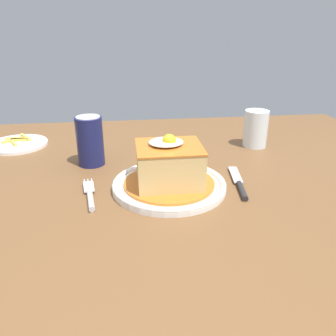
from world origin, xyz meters
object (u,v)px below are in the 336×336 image
object	(u,v)px
soda_can	(90,141)
main_plate	(169,185)
knife	(240,186)
drinking_glass	(255,131)
fork	(90,196)
side_plate_fries	(17,144)

from	to	relation	value
soda_can	main_plate	bearing A→B (deg)	-42.61
main_plate	soda_can	size ratio (longest dim) A/B	1.99
knife	drinking_glass	distance (m)	0.29
main_plate	drinking_glass	distance (m)	0.37
fork	main_plate	bearing A→B (deg)	8.63
main_plate	side_plate_fries	xyz separation A→B (m)	(-0.41, 0.33, -0.00)
fork	drinking_glass	xyz separation A→B (m)	(0.45, 0.27, 0.04)
main_plate	knife	distance (m)	0.15
knife	drinking_glass	xyz separation A→B (m)	(0.13, 0.26, 0.04)
fork	soda_can	world-z (taller)	soda_can
main_plate	soda_can	bearing A→B (deg)	137.39
fork	knife	world-z (taller)	same
knife	soda_can	world-z (taller)	soda_can
side_plate_fries	soda_can	bearing A→B (deg)	-36.92
knife	drinking_glass	world-z (taller)	drinking_glass
main_plate	drinking_glass	bearing A→B (deg)	41.02
soda_can	drinking_glass	size ratio (longest dim) A/B	1.18
main_plate	drinking_glass	xyz separation A→B (m)	(0.28, 0.24, 0.04)
fork	soda_can	size ratio (longest dim) A/B	1.14
soda_can	knife	bearing A→B (deg)	-28.69
fork	soda_can	bearing A→B (deg)	93.18
knife	drinking_glass	bearing A→B (deg)	64.00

